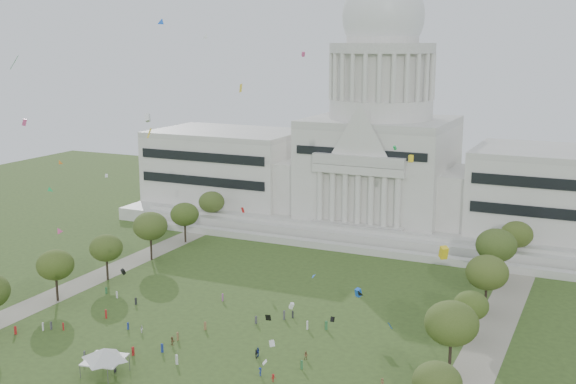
% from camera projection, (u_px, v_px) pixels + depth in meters
% --- Properties ---
extents(ground, '(400.00, 400.00, 0.00)m').
position_uv_depth(ground, '(184.00, 368.00, 130.38)').
color(ground, '#354B1E').
rests_on(ground, ground).
extents(capitol, '(160.00, 64.50, 91.30)m').
position_uv_depth(capitol, '(379.00, 157.00, 226.79)').
color(capitol, '#BBB8AF').
rests_on(capitol, ground).
extents(path_left, '(8.00, 160.00, 0.04)m').
position_uv_depth(path_left, '(85.00, 282.00, 176.69)').
color(path_left, gray).
rests_on(path_left, ground).
extents(path_right, '(8.00, 160.00, 0.04)m').
position_uv_depth(path_right, '(484.00, 351.00, 137.39)').
color(path_right, gray).
rests_on(path_right, ground).
extents(row_tree_r_1, '(7.58, 7.58, 10.78)m').
position_uv_depth(row_tree_r_1, '(437.00, 383.00, 108.33)').
color(row_tree_r_1, black).
rests_on(row_tree_r_1, ground).
extents(row_tree_l_2, '(8.42, 8.42, 11.97)m').
position_uv_depth(row_tree_l_2, '(55.00, 265.00, 162.45)').
color(row_tree_l_2, black).
rests_on(row_tree_l_2, ground).
extents(row_tree_r_2, '(9.55, 9.55, 13.58)m').
position_uv_depth(row_tree_r_2, '(452.00, 323.00, 125.82)').
color(row_tree_r_2, black).
rests_on(row_tree_r_2, ground).
extents(row_tree_l_3, '(8.12, 8.12, 11.55)m').
position_uv_depth(row_tree_l_3, '(106.00, 248.00, 176.89)').
color(row_tree_l_3, black).
rests_on(row_tree_l_3, ground).
extents(row_tree_r_3, '(7.01, 7.01, 9.98)m').
position_uv_depth(row_tree_r_3, '(471.00, 306.00, 141.41)').
color(row_tree_r_3, black).
rests_on(row_tree_r_3, ground).
extents(row_tree_l_4, '(9.29, 9.29, 13.21)m').
position_uv_depth(row_tree_l_4, '(150.00, 226.00, 193.10)').
color(row_tree_l_4, black).
rests_on(row_tree_l_4, ground).
extents(row_tree_r_4, '(9.19, 9.19, 13.06)m').
position_uv_depth(row_tree_r_4, '(487.00, 273.00, 154.64)').
color(row_tree_r_4, black).
rests_on(row_tree_r_4, ground).
extents(row_tree_l_5, '(8.33, 8.33, 11.85)m').
position_uv_depth(row_tree_l_5, '(185.00, 214.00, 210.29)').
color(row_tree_l_5, black).
rests_on(row_tree_l_5, ground).
extents(row_tree_r_5, '(9.82, 9.82, 13.96)m').
position_uv_depth(row_tree_r_5, '(496.00, 245.00, 172.94)').
color(row_tree_r_5, black).
rests_on(row_tree_r_5, ground).
extents(row_tree_l_6, '(8.19, 8.19, 11.64)m').
position_uv_depth(row_tree_l_6, '(212.00, 202.00, 227.11)').
color(row_tree_l_6, black).
rests_on(row_tree_l_6, ground).
extents(row_tree_r_6, '(8.42, 8.42, 11.97)m').
position_uv_depth(row_tree_r_6, '(517.00, 234.00, 188.17)').
color(row_tree_r_6, black).
rests_on(row_tree_r_6, ground).
extents(event_tent, '(10.70, 10.70, 5.09)m').
position_uv_depth(event_tent, '(104.00, 354.00, 127.09)').
color(event_tent, '#4C4C4C').
rests_on(event_tent, ground).
extents(person_0, '(0.90, 0.75, 1.57)m').
position_uv_depth(person_0, '(382.00, 382.00, 123.16)').
color(person_0, olive).
rests_on(person_0, ground).
extents(person_2, '(0.94, 0.74, 1.68)m').
position_uv_depth(person_2, '(306.00, 356.00, 133.59)').
color(person_2, olive).
rests_on(person_2, ground).
extents(person_3, '(0.61, 1.05, 1.56)m').
position_uv_depth(person_3, '(260.00, 372.00, 127.23)').
color(person_3, navy).
rests_on(person_3, ground).
extents(person_4, '(0.58, 1.06, 1.80)m').
position_uv_depth(person_4, '(258.00, 352.00, 134.99)').
color(person_4, navy).
rests_on(person_4, ground).
extents(person_5, '(1.74, 1.34, 1.76)m').
position_uv_depth(person_5, '(172.00, 341.00, 140.14)').
color(person_5, olive).
rests_on(person_5, ground).
extents(person_7, '(0.72, 0.62, 1.67)m').
position_uv_depth(person_7, '(115.00, 370.00, 127.82)').
color(person_7, '#26262B').
rests_on(person_7, ground).
extents(person_8, '(0.85, 0.71, 1.51)m').
position_uv_depth(person_8, '(142.00, 329.00, 146.07)').
color(person_8, silver).
rests_on(person_8, ground).
extents(person_9, '(1.02, 1.04, 1.49)m').
position_uv_depth(person_9, '(273.00, 378.00, 124.92)').
color(person_9, '#B21E1E').
rests_on(person_9, ground).
extents(person_10, '(0.89, 1.15, 1.74)m').
position_uv_depth(person_10, '(256.00, 354.00, 134.27)').
color(person_10, '#26262B').
rests_on(person_10, ground).
extents(distant_crowd, '(59.28, 38.10, 1.94)m').
position_uv_depth(distant_crowd, '(175.00, 325.00, 147.69)').
color(distant_crowd, '#B21E1E').
rests_on(distant_crowd, ground).
extents(kite_swarm, '(95.33, 100.97, 65.86)m').
position_uv_depth(kite_swarm, '(236.00, 202.00, 132.91)').
color(kite_swarm, green).
rests_on(kite_swarm, ground).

